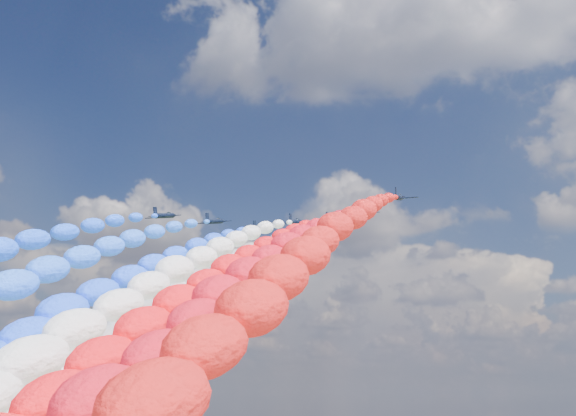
% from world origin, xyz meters
% --- Properties ---
extents(jet_0, '(8.82, 11.62, 4.88)m').
position_xyz_m(jet_0, '(-26.57, -5.44, 105.48)').
color(jet_0, black).
extents(jet_1, '(8.59, 11.46, 4.88)m').
position_xyz_m(jet_1, '(-17.86, 3.20, 105.48)').
color(jet_1, black).
extents(trail_1, '(6.17, 110.23, 48.61)m').
position_xyz_m(trail_1, '(-17.86, -53.29, 83.18)').
color(trail_1, '#2A66FA').
extents(jet_2, '(8.69, 11.53, 4.88)m').
position_xyz_m(jet_2, '(-10.10, 13.68, 105.48)').
color(jet_2, black).
extents(trail_2, '(6.17, 110.23, 48.61)m').
position_xyz_m(trail_2, '(-10.10, -42.81, 83.18)').
color(trail_2, '#2150FB').
extents(jet_3, '(8.30, 11.25, 4.88)m').
position_xyz_m(jet_3, '(-0.04, 9.59, 105.48)').
color(jet_3, black).
extents(trail_3, '(6.17, 110.23, 48.61)m').
position_xyz_m(trail_3, '(-0.04, -46.90, 83.18)').
color(trail_3, silver).
extents(jet_4, '(8.66, 11.51, 4.88)m').
position_xyz_m(jet_4, '(-1.42, 20.80, 105.48)').
color(jet_4, black).
extents(trail_4, '(6.17, 110.23, 48.61)m').
position_xyz_m(trail_4, '(-1.42, -35.69, 83.18)').
color(trail_4, white).
extents(jet_5, '(8.36, 11.30, 4.88)m').
position_xyz_m(jet_5, '(8.37, 10.67, 105.48)').
color(jet_5, black).
extents(trail_5, '(6.17, 110.23, 48.61)m').
position_xyz_m(trail_5, '(8.37, -45.82, 83.18)').
color(trail_5, '#FA121A').
extents(jet_6, '(8.76, 11.57, 4.88)m').
position_xyz_m(jet_6, '(16.85, 5.17, 105.48)').
color(jet_6, black).
extents(trail_6, '(6.17, 110.23, 48.61)m').
position_xyz_m(trail_6, '(16.85, -51.32, 83.18)').
color(trail_6, red).
extents(jet_7, '(8.44, 11.35, 4.88)m').
position_xyz_m(jet_7, '(26.80, -4.63, 105.48)').
color(jet_7, black).
extents(trail_7, '(6.17, 110.23, 48.61)m').
position_xyz_m(trail_7, '(26.80, -61.12, 83.18)').
color(trail_7, red).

